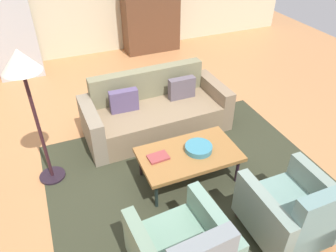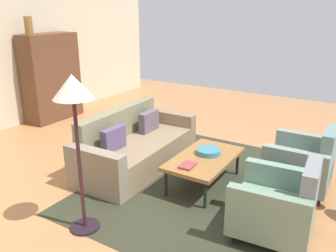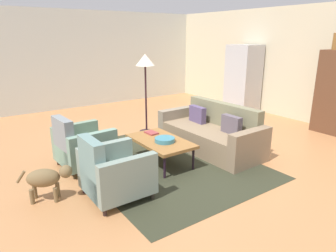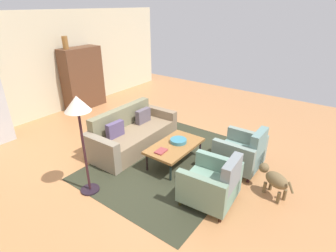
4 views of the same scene
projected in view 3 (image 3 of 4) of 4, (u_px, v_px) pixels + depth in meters
name	position (u px, v px, depth m)	size (l,w,h in m)	color
ground_plane	(187.00, 150.00, 5.77)	(11.44, 11.44, 0.00)	#B87C4B
wall_back	(307.00, 65.00, 7.39)	(9.53, 0.12, 2.80)	beige
wall_left	(90.00, 59.00, 9.10)	(0.12, 7.39, 2.80)	silver
area_rug	(163.00, 162.00, 5.23)	(3.40, 2.60, 0.01)	#303323
couch	(212.00, 134.00, 5.77)	(2.12, 0.95, 0.86)	#877054
coffee_table	(161.00, 142.00, 5.09)	(1.20, 0.70, 0.41)	black
armchair_left	(81.00, 147.00, 4.93)	(0.86, 0.86, 0.88)	#322D10
armchair_right	(112.00, 174.00, 3.99)	(0.80, 0.80, 0.88)	black
fruit_bowl	(165.00, 140.00, 4.97)	(0.33, 0.33, 0.07)	teal
book_stack	(151.00, 133.00, 5.40)	(0.25, 0.18, 0.03)	#963B3C
refrigerator	(243.00, 78.00, 8.53)	(0.80, 0.73, 1.85)	#B7BABF
floor_lamp	(145.00, 67.00, 6.40)	(0.40, 0.40, 1.72)	black
dog	(47.00, 178.00, 3.94)	(0.41, 0.66, 0.48)	brown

